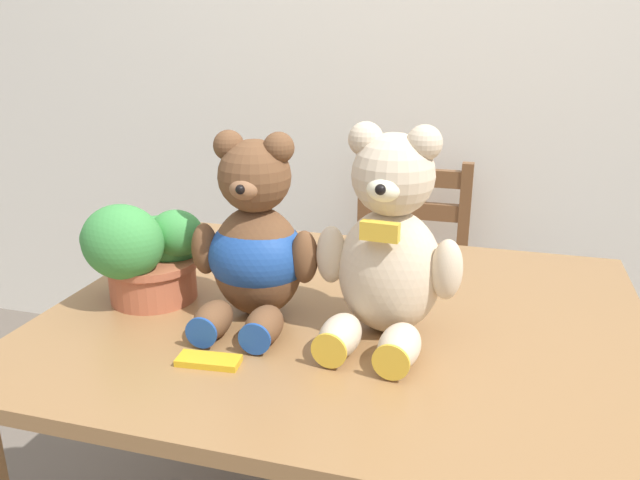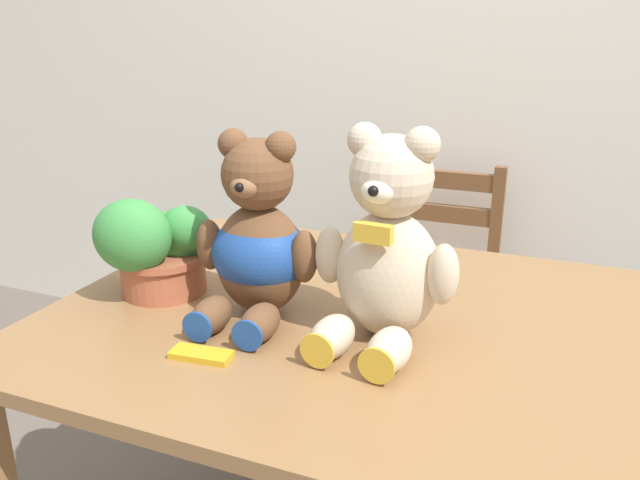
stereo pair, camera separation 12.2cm
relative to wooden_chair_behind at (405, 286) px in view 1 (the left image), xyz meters
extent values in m
cube|color=silver|center=(-0.01, 0.27, 0.84)|extent=(8.00, 0.04, 2.60)
cube|color=olive|center=(-0.01, -0.87, 0.28)|extent=(1.22, 1.00, 0.03)
cube|color=olive|center=(-0.57, -0.42, -0.10)|extent=(0.06, 0.06, 0.72)
cube|color=olive|center=(0.55, -0.42, -0.10)|extent=(0.06, 0.06, 0.72)
cube|color=brown|center=(0.00, -0.04, 0.00)|extent=(0.40, 0.39, 0.03)
cube|color=brown|center=(0.18, -0.22, -0.24)|extent=(0.04, 0.04, 0.45)
cube|color=brown|center=(-0.18, -0.22, -0.24)|extent=(0.04, 0.04, 0.45)
cube|color=brown|center=(0.18, 0.13, -0.02)|extent=(0.04, 0.04, 0.88)
cube|color=brown|center=(-0.18, 0.13, -0.02)|extent=(0.04, 0.04, 0.88)
cube|color=brown|center=(0.00, 0.13, 0.36)|extent=(0.32, 0.03, 0.06)
cube|color=brown|center=(0.00, 0.13, 0.24)|extent=(0.32, 0.03, 0.06)
ellipsoid|color=brown|center=(-0.18, -0.92, 0.41)|extent=(0.20, 0.17, 0.23)
sphere|color=brown|center=(-0.18, -0.92, 0.59)|extent=(0.15, 0.15, 0.15)
sphere|color=brown|center=(-0.13, -0.92, 0.65)|extent=(0.06, 0.06, 0.06)
sphere|color=brown|center=(-0.23, -0.93, 0.65)|extent=(0.06, 0.06, 0.06)
ellipsoid|color=#8C5F3F|center=(-0.18, -0.98, 0.58)|extent=(0.06, 0.06, 0.05)
sphere|color=black|center=(-0.18, -1.00, 0.58)|extent=(0.02, 0.02, 0.02)
ellipsoid|color=brown|center=(-0.08, -0.94, 0.43)|extent=(0.06, 0.06, 0.11)
ellipsoid|color=brown|center=(-0.29, -0.95, 0.43)|extent=(0.06, 0.06, 0.11)
ellipsoid|color=brown|center=(-0.12, -1.04, 0.33)|extent=(0.07, 0.12, 0.07)
cylinder|color=#1E4793|center=(-0.12, -1.10, 0.33)|extent=(0.06, 0.01, 0.06)
ellipsoid|color=brown|center=(-0.23, -1.05, 0.33)|extent=(0.07, 0.12, 0.07)
cylinder|color=#1E4793|center=(-0.23, -1.10, 0.33)|extent=(0.06, 0.01, 0.06)
ellipsoid|color=#1E4793|center=(-0.18, -0.92, 0.42)|extent=(0.21, 0.18, 0.17)
ellipsoid|color=beige|center=(0.09, -0.92, 0.42)|extent=(0.22, 0.19, 0.25)
sphere|color=beige|center=(0.09, -0.92, 0.61)|extent=(0.15, 0.15, 0.15)
sphere|color=beige|center=(0.15, -0.93, 0.67)|extent=(0.07, 0.07, 0.07)
sphere|color=beige|center=(0.04, -0.92, 0.67)|extent=(0.07, 0.07, 0.07)
ellipsoid|color=white|center=(0.09, -0.98, 0.60)|extent=(0.07, 0.06, 0.05)
sphere|color=black|center=(0.08, -1.01, 0.60)|extent=(0.02, 0.02, 0.02)
ellipsoid|color=beige|center=(0.20, -0.95, 0.44)|extent=(0.06, 0.06, 0.12)
ellipsoid|color=beige|center=(-0.02, -0.93, 0.44)|extent=(0.06, 0.06, 0.12)
ellipsoid|color=beige|center=(0.14, -1.06, 0.33)|extent=(0.08, 0.13, 0.07)
cylinder|color=gold|center=(0.13, -1.12, 0.33)|extent=(0.07, 0.01, 0.07)
ellipsoid|color=beige|center=(0.03, -1.05, 0.33)|extent=(0.08, 0.13, 0.07)
cylinder|color=gold|center=(0.02, -1.11, 0.33)|extent=(0.07, 0.01, 0.07)
cube|color=gold|center=(0.08, -1.00, 0.52)|extent=(0.07, 0.03, 0.03)
cylinder|color=#B25B3D|center=(-0.43, -0.91, 0.34)|extent=(0.19, 0.19, 0.09)
cylinder|color=#B25B3D|center=(-0.43, -0.91, 0.38)|extent=(0.20, 0.20, 0.02)
ellipsoid|color=#3D8E42|center=(-0.37, -0.90, 0.45)|extent=(0.12, 0.09, 0.10)
ellipsoid|color=#3D8E42|center=(-0.43, -0.87, 0.41)|extent=(0.17, 0.12, 0.12)
ellipsoid|color=#3D8E42|center=(-0.50, -0.93, 0.43)|extent=(0.17, 0.14, 0.11)
ellipsoid|color=#3D8E42|center=(-0.45, -0.98, 0.44)|extent=(0.18, 0.14, 0.16)
cube|color=gold|center=(-0.19, -1.14, 0.30)|extent=(0.12, 0.06, 0.01)
camera|label=1|loc=(0.27, -2.03, 0.86)|focal=35.00mm
camera|label=2|loc=(0.39, -1.99, 0.86)|focal=35.00mm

